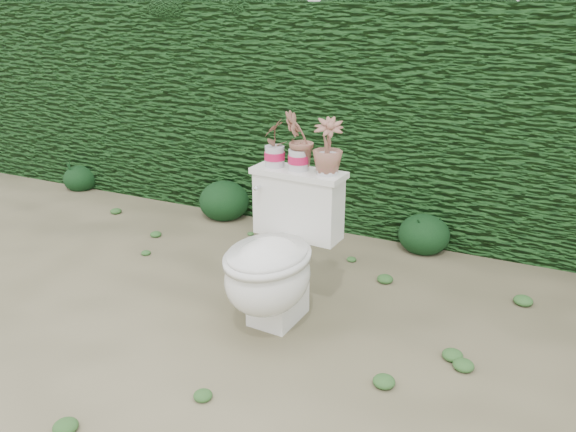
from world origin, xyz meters
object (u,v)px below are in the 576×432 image
at_px(toilet, 276,260).
at_px(potted_plant_right, 328,148).
at_px(potted_plant_center, 299,142).
at_px(potted_plant_left, 275,144).

bearing_deg(toilet, potted_plant_right, 55.43).
bearing_deg(toilet, potted_plant_center, 90.04).
distance_m(toilet, potted_plant_left, 0.61).
distance_m(toilet, potted_plant_center, 0.62).
xyz_separation_m(toilet, potted_plant_center, (0.02, 0.24, 0.57)).
bearing_deg(potted_plant_right, potted_plant_center, 153.16).
bearing_deg(potted_plant_center, potted_plant_right, 117.22).
bearing_deg(potted_plant_left, potted_plant_center, 88.07).
xyz_separation_m(toilet, potted_plant_left, (-0.13, 0.25, 0.54)).
xyz_separation_m(toilet, potted_plant_right, (0.18, 0.23, 0.56)).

